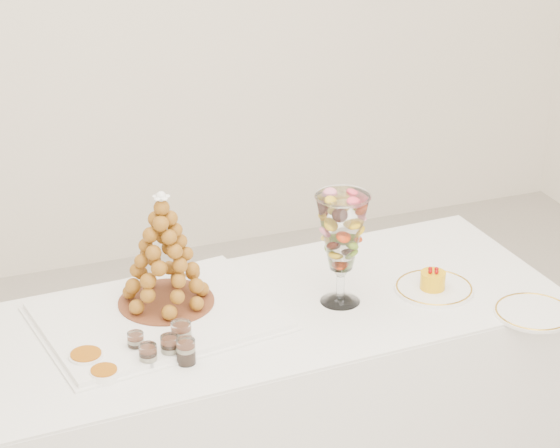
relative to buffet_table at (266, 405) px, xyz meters
name	(u,v)px	position (x,y,z in m)	size (l,w,h in m)	color
buffet_table	(266,405)	(0.00, 0.00, 0.00)	(1.83, 0.81, 0.68)	white
lace_tray	(158,316)	(-0.31, 0.06, 0.35)	(0.66, 0.50, 0.02)	white
macaron_vase	(342,234)	(0.23, -0.03, 0.57)	(0.16, 0.16, 0.35)	white
cake_plate	(434,289)	(0.53, -0.07, 0.35)	(0.24, 0.24, 0.01)	white
spare_plate	(534,313)	(0.74, -0.30, 0.35)	(0.23, 0.23, 0.01)	white
verrine_a	(136,343)	(-0.42, -0.10, 0.37)	(0.05, 0.05, 0.06)	white
verrine_b	(170,347)	(-0.34, -0.16, 0.38)	(0.05, 0.05, 0.07)	white
verrine_c	(181,335)	(-0.29, -0.12, 0.38)	(0.06, 0.06, 0.08)	white
verrine_d	(148,356)	(-0.40, -0.18, 0.38)	(0.05, 0.05, 0.07)	white
verrine_e	(186,352)	(-0.30, -0.20, 0.38)	(0.05, 0.05, 0.07)	white
ramekin_back	(86,359)	(-0.56, -0.11, 0.36)	(0.10, 0.10, 0.03)	white
ramekin_front	(104,374)	(-0.53, -0.20, 0.35)	(0.08, 0.08, 0.02)	white
croquembouche	(164,250)	(-0.27, 0.11, 0.54)	(0.29, 0.29, 0.36)	brown
mousse_cake	(433,280)	(0.52, -0.07, 0.38)	(0.08, 0.08, 0.07)	#F5B20B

